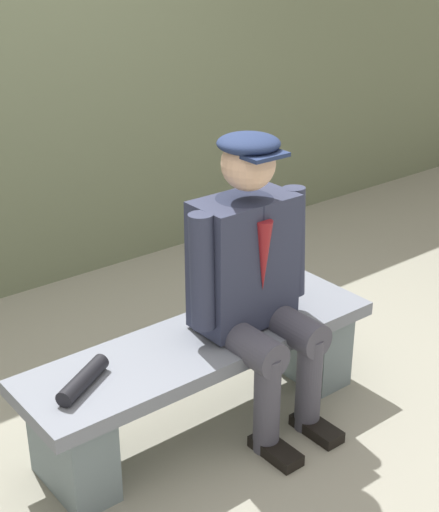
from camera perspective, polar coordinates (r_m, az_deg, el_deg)
ground_plane at (r=3.36m, az=-1.16°, el=-12.59°), size 30.00×30.00×0.00m
bench at (r=3.20m, az=-1.21°, el=-8.57°), size 1.60×0.45×0.43m
seated_man at (r=3.08m, az=2.61°, el=-1.31°), size 0.60×0.60×1.26m
rolled_magazine at (r=2.85m, az=-10.34°, el=-9.26°), size 0.27×0.20×0.06m
stadium_wall at (r=4.41m, az=-15.91°, el=9.23°), size 12.00×0.24×1.89m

